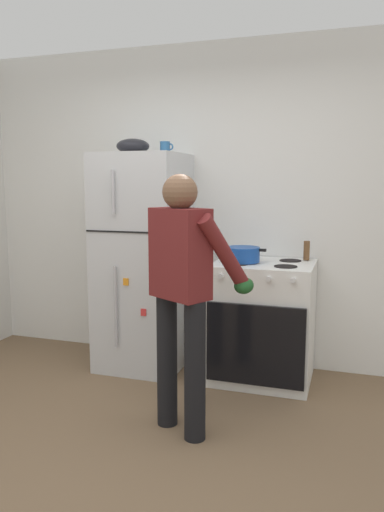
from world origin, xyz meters
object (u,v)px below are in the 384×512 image
at_px(coffee_mug, 165,147).
at_px(red_pot, 243,254).
at_px(stove_range, 263,322).
at_px(pepper_mill, 307,250).
at_px(mixing_bowl, 133,146).
at_px(refrigerator, 144,262).
at_px(person_cook, 184,282).

bearing_deg(coffee_mug, red_pot, -8.48).
bearing_deg(stove_range, pepper_mill, 35.04).
distance_m(coffee_mug, mixing_bowl, 0.27).
xyz_separation_m(refrigerator, mixing_bowl, (-0.08, 0.00, 0.95)).
relative_size(stove_range, person_cook, 0.59).
height_order(coffee_mug, pepper_mill, coffee_mug).
bearing_deg(pepper_mill, stove_range, -144.96).
height_order(refrigerator, pepper_mill, refrigerator).
distance_m(refrigerator, pepper_mill, 1.33).
distance_m(red_pot, pepper_mill, 0.52).
xyz_separation_m(person_cook, mixing_bowl, (-0.77, 0.97, 0.89)).
height_order(person_cook, red_pot, person_cook).
bearing_deg(pepper_mill, refrigerator, -171.33).
xyz_separation_m(coffee_mug, mixing_bowl, (-0.26, -0.05, 0.01)).
bearing_deg(coffee_mug, mixing_bowl, -169.22).
height_order(stove_range, mixing_bowl, mixing_bowl).
xyz_separation_m(person_cook, coffee_mug, (-0.51, 1.02, 0.88)).
xyz_separation_m(person_cook, red_pot, (0.16, 0.92, 0.05)).
distance_m(red_pot, coffee_mug, 1.07).
height_order(person_cook, mixing_bowl, mixing_bowl).
bearing_deg(refrigerator, red_pot, -3.33).
relative_size(person_cook, pepper_mill, 10.65).
distance_m(stove_range, mixing_bowl, 1.76).
bearing_deg(person_cook, pepper_mill, 62.08).
relative_size(refrigerator, person_cook, 1.11).
bearing_deg(red_pot, person_cook, -99.92).
xyz_separation_m(refrigerator, red_pot, (0.85, -0.05, 0.11)).
bearing_deg(person_cook, mixing_bowl, 128.44).
distance_m(stove_range, person_cook, 1.12).
bearing_deg(stove_range, red_pot, -166.08).
height_order(stove_range, person_cook, person_cook).
height_order(refrigerator, stove_range, refrigerator).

